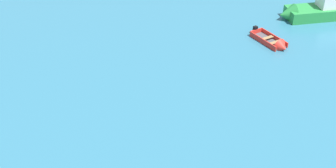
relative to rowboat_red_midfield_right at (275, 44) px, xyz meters
The scene contains 2 objects.
rowboat_red_midfield_right is the anchor object (origin of this frame).
motor_launch_green_near_left 5.51m from the rowboat_red_midfield_right, 61.21° to the left, with size 5.80×3.76×2.24m.
Camera 1 is at (4.45, 5.71, 12.64)m, focal length 45.76 mm.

